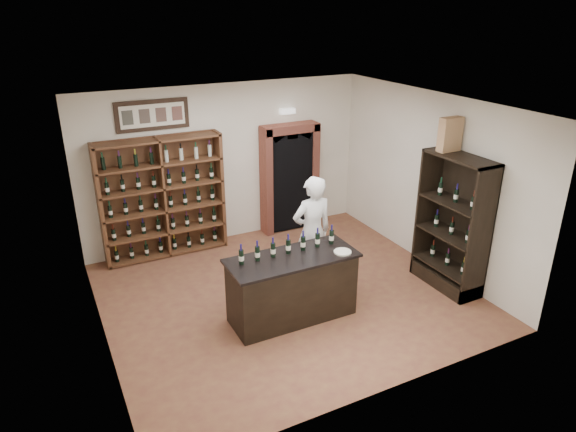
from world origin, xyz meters
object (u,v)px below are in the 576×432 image
object	(u,v)px
tasting_counter	(292,288)
shopkeeper	(312,232)
wine_crate	(450,134)
side_cabinet	(451,243)
counter_bottle_0	(241,257)
wine_shelf	(162,197)

from	to	relation	value
tasting_counter	shopkeeper	xyz separation A→B (m)	(0.73, 0.72, 0.44)
shopkeeper	wine_crate	bearing A→B (deg)	161.00
side_cabinet	shopkeeper	xyz separation A→B (m)	(-2.00, 1.02, 0.18)
shopkeeper	tasting_counter	bearing A→B (deg)	45.28
counter_bottle_0	side_cabinet	world-z (taller)	side_cabinet
tasting_counter	side_cabinet	bearing A→B (deg)	-6.28
wine_crate	shopkeeper	bearing A→B (deg)	159.56
counter_bottle_0	wine_crate	xyz separation A→B (m)	(3.43, -0.12, 1.35)
side_cabinet	wine_crate	size ratio (longest dim) A/B	4.19
shopkeeper	wine_crate	size ratio (longest dim) A/B	3.57
counter_bottle_0	shopkeeper	bearing A→B (deg)	22.23
counter_bottle_0	side_cabinet	xyz separation A→B (m)	(3.44, -0.42, -0.35)
counter_bottle_0	wine_shelf	bearing A→B (deg)	97.70
wine_shelf	tasting_counter	bearing A→B (deg)	-69.44
wine_shelf	tasting_counter	xyz separation A→B (m)	(1.10, -2.93, -0.61)
shopkeeper	wine_crate	world-z (taller)	wine_crate
counter_bottle_0	wine_crate	world-z (taller)	wine_crate
tasting_counter	shopkeeper	world-z (taller)	shopkeeper
tasting_counter	wine_crate	xyz separation A→B (m)	(2.71, 0.00, 1.97)
tasting_counter	counter_bottle_0	distance (m)	0.95
wine_shelf	tasting_counter	distance (m)	3.19
tasting_counter	side_cabinet	xyz separation A→B (m)	(2.72, -0.30, 0.26)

